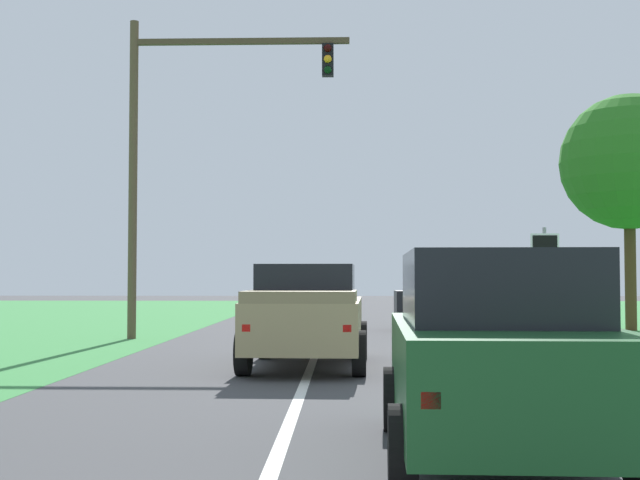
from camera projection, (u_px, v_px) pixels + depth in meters
ground_plane at (306, 380)px, 14.26m from camera, size 120.00×120.00×0.00m
red_suv_near at (496, 350)px, 8.23m from camera, size 2.25×4.57×1.98m
pickup_truck_lead at (307, 315)px, 16.25m from camera, size 2.38×4.98×1.96m
traffic_light at (183, 134)px, 23.76m from camera, size 6.17×0.40×8.91m
keep_moving_sign at (545, 275)px, 18.02m from camera, size 0.60×0.09×2.78m
oak_tree_right at (629, 163)px, 27.42m from camera, size 4.37×4.37×7.60m
crossing_suv_far at (468, 301)px, 27.08m from camera, size 4.56×2.04×1.82m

